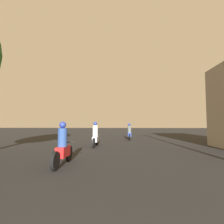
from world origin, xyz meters
name	(u,v)px	position (x,y,z in m)	size (l,w,h in m)	color
motorcycle_red	(63,148)	(-1.73, 6.58, 0.62)	(0.60, 2.06, 1.55)	black
motorcycle_silver	(95,137)	(-1.32, 11.64, 0.63)	(0.60, 2.00, 1.59)	black
motorcycle_blue	(129,133)	(1.10, 16.68, 0.60)	(0.60, 2.00, 1.51)	black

